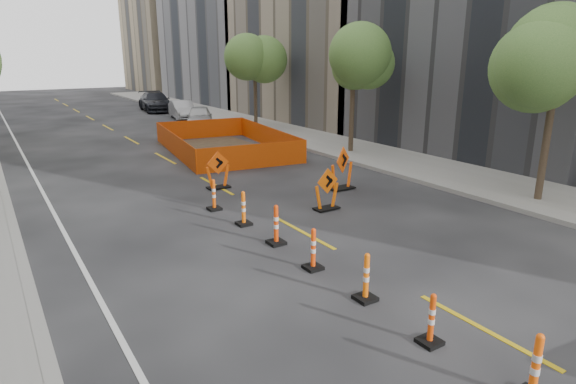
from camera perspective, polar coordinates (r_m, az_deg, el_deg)
ground_plane at (r=11.10m, az=13.70°, el=-10.90°), size 140.00×140.00×0.00m
sidewalk_right at (r=25.30m, az=8.45°, el=4.84°), size 4.00×90.00×0.15m
bld_right_c at (r=39.06m, az=6.37°, el=19.06°), size 12.00×16.00×14.00m
bld_right_d at (r=53.07m, az=-5.50°, el=21.54°), size 12.00×18.00×20.00m
bld_right_e at (r=69.74m, az=-12.77°, el=18.28°), size 12.00×14.00×16.00m
tree_r_a at (r=17.98m, az=29.31°, el=12.77°), size 2.80×2.80×5.95m
tree_r_b at (r=24.44m, az=7.79°, el=14.99°), size 2.80×2.80×5.95m
tree_r_c at (r=32.72m, az=-3.97°, el=15.36°), size 2.80×2.80×5.95m
channelizer_1 at (r=8.27m, az=27.27°, el=-18.01°), size 0.44×0.44×1.12m
channelizer_2 at (r=9.05m, az=16.65°, el=-14.22°), size 0.39×0.39×0.98m
channelizer_3 at (r=10.18m, az=9.26°, el=-9.89°), size 0.42×0.42×1.06m
channelizer_4 at (r=11.44m, az=3.01°, el=-6.74°), size 0.41×0.41×1.03m
channelizer_5 at (r=12.86m, az=-1.42°, el=-3.89°), size 0.44×0.44×1.11m
channelizer_6 at (r=14.35m, az=-5.30°, el=-1.92°), size 0.41×0.41×1.05m
channelizer_7 at (r=15.86m, az=-8.79°, el=-0.31°), size 0.41×0.41×1.04m
chevron_sign_left at (r=18.34m, az=-8.32°, el=2.60°), size 0.97×0.60×1.43m
chevron_sign_center at (r=15.71m, az=4.62°, el=0.36°), size 0.96×0.61×1.40m
chevron_sign_right at (r=18.10m, az=6.41°, el=2.82°), size 1.27×1.05×1.64m
safety_fence at (r=25.51m, az=-7.65°, el=6.06°), size 6.32×9.45×1.10m
parked_car_near at (r=34.13m, az=-10.44°, el=8.77°), size 3.26×4.61×1.46m
parked_car_mid at (r=38.87m, az=-12.41°, el=9.50°), size 2.17×4.48×1.41m
parked_car_far at (r=44.83m, az=-15.44°, el=10.29°), size 2.95×5.89×1.64m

